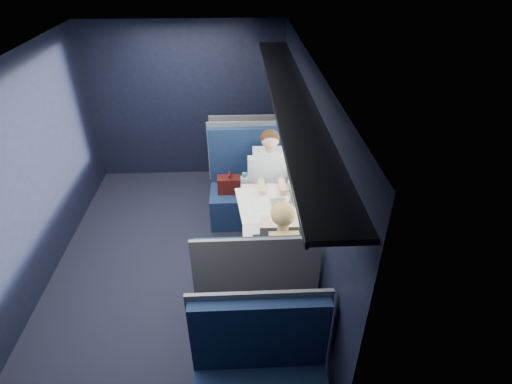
{
  "coord_description": "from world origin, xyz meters",
  "views": [
    {
      "loc": [
        0.74,
        -3.5,
        3.23
      ],
      "look_at": [
        0.9,
        0.0,
        0.95
      ],
      "focal_mm": 28.0,
      "sensor_mm": 36.0,
      "label": 1
    }
  ],
  "objects_px": {
    "seat_row_front": "(247,157)",
    "seat_row_back": "(261,384)",
    "bottle_small": "(293,188)",
    "seat_bay_near": "(248,190)",
    "seat_bay_far": "(255,291)",
    "woman": "(281,253)",
    "laptop": "(286,202)",
    "cup": "(291,185)",
    "table": "(268,214)",
    "man": "(270,176)"
  },
  "relations": [
    {
      "from": "seat_bay_near",
      "to": "seat_bay_far",
      "type": "bearing_deg",
      "value": -89.74
    },
    {
      "from": "bottle_small",
      "to": "seat_row_back",
      "type": "bearing_deg",
      "value": -103.34
    },
    {
      "from": "seat_bay_near",
      "to": "seat_bay_far",
      "type": "height_order",
      "value": "same"
    },
    {
      "from": "man",
      "to": "woman",
      "type": "bearing_deg",
      "value": -90.0
    },
    {
      "from": "man",
      "to": "seat_row_front",
      "type": "bearing_deg",
      "value": 102.83
    },
    {
      "from": "seat_bay_near",
      "to": "seat_row_back",
      "type": "bearing_deg",
      "value": -89.83
    },
    {
      "from": "man",
      "to": "laptop",
      "type": "xyz_separation_m",
      "value": [
        0.13,
        -0.68,
        0.08
      ]
    },
    {
      "from": "seat_bay_near",
      "to": "table",
      "type": "bearing_deg",
      "value": -77.66
    },
    {
      "from": "seat_row_front",
      "to": "seat_row_back",
      "type": "distance_m",
      "value": 3.59
    },
    {
      "from": "laptop",
      "to": "cup",
      "type": "height_order",
      "value": "laptop"
    },
    {
      "from": "table",
      "to": "woman",
      "type": "distance_m",
      "value": 0.71
    },
    {
      "from": "table",
      "to": "cup",
      "type": "bearing_deg",
      "value": 53.2
    },
    {
      "from": "woman",
      "to": "laptop",
      "type": "distance_m",
      "value": 0.75
    },
    {
      "from": "table",
      "to": "woman",
      "type": "relative_size",
      "value": 0.76
    },
    {
      "from": "seat_row_back",
      "to": "laptop",
      "type": "relative_size",
      "value": 3.69
    },
    {
      "from": "table",
      "to": "woman",
      "type": "bearing_deg",
      "value": -84.55
    },
    {
      "from": "bottle_small",
      "to": "seat_bay_near",
      "type": "bearing_deg",
      "value": 127.18
    },
    {
      "from": "table",
      "to": "man",
      "type": "bearing_deg",
      "value": 84.48
    },
    {
      "from": "table",
      "to": "man",
      "type": "height_order",
      "value": "man"
    },
    {
      "from": "table",
      "to": "seat_bay_far",
      "type": "height_order",
      "value": "seat_bay_far"
    },
    {
      "from": "seat_bay_far",
      "to": "cup",
      "type": "bearing_deg",
      "value": 69.45
    },
    {
      "from": "seat_bay_far",
      "to": "seat_row_front",
      "type": "relative_size",
      "value": 1.09
    },
    {
      "from": "woman",
      "to": "cup",
      "type": "height_order",
      "value": "woman"
    },
    {
      "from": "bottle_small",
      "to": "seat_bay_far",
      "type": "bearing_deg",
      "value": -113.53
    },
    {
      "from": "cup",
      "to": "seat_bay_far",
      "type": "bearing_deg",
      "value": -110.55
    },
    {
      "from": "laptop",
      "to": "cup",
      "type": "bearing_deg",
      "value": 75.39
    },
    {
      "from": "woman",
      "to": "man",
      "type": "bearing_deg",
      "value": 90.0
    },
    {
      "from": "seat_row_front",
      "to": "seat_row_back",
      "type": "height_order",
      "value": "same"
    },
    {
      "from": "seat_row_front",
      "to": "laptop",
      "type": "distance_m",
      "value": 1.86
    },
    {
      "from": "seat_row_back",
      "to": "cup",
      "type": "distance_m",
      "value": 2.27
    },
    {
      "from": "table",
      "to": "seat_bay_far",
      "type": "xyz_separation_m",
      "value": [
        -0.18,
        -0.87,
        -0.25
      ]
    },
    {
      "from": "table",
      "to": "man",
      "type": "relative_size",
      "value": 0.76
    },
    {
      "from": "seat_bay_near",
      "to": "bottle_small",
      "type": "height_order",
      "value": "seat_bay_near"
    },
    {
      "from": "seat_row_front",
      "to": "bottle_small",
      "type": "xyz_separation_m",
      "value": [
        0.48,
        -1.57,
        0.43
      ]
    },
    {
      "from": "bottle_small",
      "to": "seat_row_front",
      "type": "bearing_deg",
      "value": 107.01
    },
    {
      "from": "seat_row_front",
      "to": "woman",
      "type": "relative_size",
      "value": 0.88
    },
    {
      "from": "seat_bay_near",
      "to": "bottle_small",
      "type": "xyz_separation_m",
      "value": [
        0.49,
        -0.64,
        0.42
      ]
    },
    {
      "from": "seat_row_front",
      "to": "man",
      "type": "relative_size",
      "value": 0.88
    },
    {
      "from": "seat_bay_near",
      "to": "laptop",
      "type": "distance_m",
      "value": 1.01
    },
    {
      "from": "laptop",
      "to": "table",
      "type": "bearing_deg",
      "value": -173.34
    },
    {
      "from": "seat_row_back",
      "to": "bottle_small",
      "type": "height_order",
      "value": "seat_row_back"
    },
    {
      "from": "seat_row_back",
      "to": "woman",
      "type": "distance_m",
      "value": 1.16
    },
    {
      "from": "seat_bay_near",
      "to": "man",
      "type": "distance_m",
      "value": 0.43
    },
    {
      "from": "seat_row_back",
      "to": "cup",
      "type": "bearing_deg",
      "value": 77.76
    },
    {
      "from": "bottle_small",
      "to": "laptop",
      "type": "bearing_deg",
      "value": -116.4
    },
    {
      "from": "seat_bay_far",
      "to": "cup",
      "type": "relative_size",
      "value": 13.74
    },
    {
      "from": "woman",
      "to": "laptop",
      "type": "height_order",
      "value": "woman"
    },
    {
      "from": "man",
      "to": "seat_bay_near",
      "type": "bearing_deg",
      "value": 146.28
    },
    {
      "from": "man",
      "to": "laptop",
      "type": "height_order",
      "value": "man"
    },
    {
      "from": "man",
      "to": "woman",
      "type": "xyz_separation_m",
      "value": [
        0.0,
        -1.41,
        0.01
      ]
    }
  ]
}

